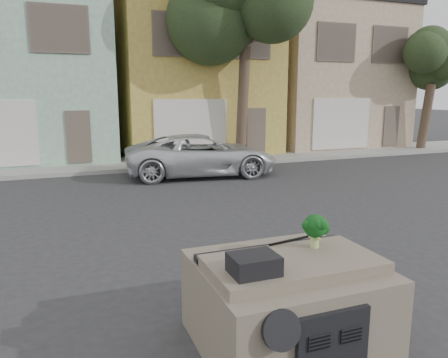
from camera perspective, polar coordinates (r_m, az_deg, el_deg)
ground_plane at (r=8.04m, az=-2.63°, el=-10.08°), size 120.00×120.00×0.00m
sidewalk at (r=17.99m, az=-13.32°, el=1.83°), size 40.00×3.00×0.15m
townhouse_mint at (r=21.66m, az=-24.74°, el=12.50°), size 7.20×8.20×7.55m
townhouse_tan at (r=22.54m, az=-4.84°, el=13.37°), size 7.20×8.20×7.55m
townhouse_beige at (r=25.68m, az=11.86°, el=12.91°), size 7.20×8.20×7.55m
silver_pickup at (r=15.65m, az=-2.93°, el=0.46°), size 5.59×3.09×1.48m
tree_near at (r=18.49m, az=2.49°, el=15.35°), size 4.40×4.00×8.50m
tree_far at (r=24.23m, az=25.08°, el=10.39°), size 3.20×3.00×6.00m
car_dashboard at (r=5.29m, az=8.07°, el=-15.37°), size 2.00×1.80×1.12m
instrument_hump at (r=4.49m, az=3.92°, el=-11.03°), size 0.48×0.38×0.20m
wiper_arm at (r=5.50m, az=8.87°, el=-7.87°), size 0.69×0.15×0.02m
broccoli at (r=5.27m, az=11.81°, el=-6.62°), size 0.41×0.41×0.41m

